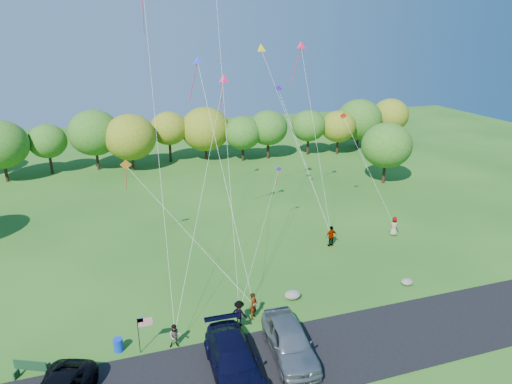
{
  "coord_description": "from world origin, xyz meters",
  "views": [
    {
      "loc": [
        -7.28,
        -23.7,
        17.96
      ],
      "look_at": [
        2.36,
        6.0,
        6.7
      ],
      "focal_mm": 32.0,
      "sensor_mm": 36.0,
      "label": 1
    }
  ],
  "objects_px": {
    "flyer_a": "(254,306)",
    "park_bench": "(31,367)",
    "flyer_b": "(175,336)",
    "flyer_e": "(394,226)",
    "minivan_navy": "(233,360)",
    "minivan_silver": "(290,341)",
    "trash_barrel": "(118,345)",
    "flyer_d": "(331,236)",
    "flyer_c": "(239,313)"
  },
  "relations": [
    {
      "from": "minivan_navy",
      "to": "park_bench",
      "type": "xyz_separation_m",
      "value": [
        -10.52,
        3.29,
        -0.4
      ]
    },
    {
      "from": "flyer_b",
      "to": "park_bench",
      "type": "height_order",
      "value": "flyer_b"
    },
    {
      "from": "flyer_b",
      "to": "park_bench",
      "type": "bearing_deg",
      "value": -170.5
    },
    {
      "from": "park_bench",
      "to": "trash_barrel",
      "type": "distance_m",
      "value": 4.64
    },
    {
      "from": "minivan_navy",
      "to": "flyer_b",
      "type": "height_order",
      "value": "minivan_navy"
    },
    {
      "from": "flyer_b",
      "to": "flyer_e",
      "type": "height_order",
      "value": "flyer_e"
    },
    {
      "from": "flyer_e",
      "to": "flyer_d",
      "type": "bearing_deg",
      "value": 32.32
    },
    {
      "from": "minivan_silver",
      "to": "trash_barrel",
      "type": "bearing_deg",
      "value": 163.95
    },
    {
      "from": "minivan_silver",
      "to": "flyer_e",
      "type": "distance_m",
      "value": 19.58
    },
    {
      "from": "minivan_silver",
      "to": "flyer_e",
      "type": "relative_size",
      "value": 3.22
    },
    {
      "from": "flyer_b",
      "to": "trash_barrel",
      "type": "xyz_separation_m",
      "value": [
        -3.25,
        0.66,
        -0.35
      ]
    },
    {
      "from": "flyer_d",
      "to": "flyer_a",
      "type": "bearing_deg",
      "value": 32.95
    },
    {
      "from": "flyer_c",
      "to": "flyer_d",
      "type": "xyz_separation_m",
      "value": [
        10.71,
        8.37,
        0.07
      ]
    },
    {
      "from": "park_bench",
      "to": "trash_barrel",
      "type": "height_order",
      "value": "park_bench"
    },
    {
      "from": "flyer_a",
      "to": "park_bench",
      "type": "distance_m",
      "value": 13.22
    },
    {
      "from": "minivan_navy",
      "to": "flyer_e",
      "type": "xyz_separation_m",
      "value": [
        18.71,
        12.74,
        -0.07
      ]
    },
    {
      "from": "flyer_b",
      "to": "minivan_silver",
      "type": "bearing_deg",
      "value": -15.49
    },
    {
      "from": "park_bench",
      "to": "trash_barrel",
      "type": "relative_size",
      "value": 2.24
    },
    {
      "from": "minivan_silver",
      "to": "flyer_b",
      "type": "bearing_deg",
      "value": 159.56
    },
    {
      "from": "minivan_silver",
      "to": "flyer_a",
      "type": "relative_size",
      "value": 3.11
    },
    {
      "from": "flyer_d",
      "to": "flyer_e",
      "type": "distance_m",
      "value": 6.48
    },
    {
      "from": "flyer_c",
      "to": "park_bench",
      "type": "height_order",
      "value": "flyer_c"
    },
    {
      "from": "flyer_b",
      "to": "flyer_e",
      "type": "bearing_deg",
      "value": 33.24
    },
    {
      "from": "minivan_silver",
      "to": "flyer_e",
      "type": "height_order",
      "value": "minivan_silver"
    },
    {
      "from": "minivan_silver",
      "to": "flyer_d",
      "type": "xyz_separation_m",
      "value": [
        8.76,
        12.08,
        -0.09
      ]
    },
    {
      "from": "flyer_d",
      "to": "trash_barrel",
      "type": "xyz_separation_m",
      "value": [
        -18.17,
        -8.56,
        -0.53
      ]
    },
    {
      "from": "flyer_b",
      "to": "flyer_e",
      "type": "relative_size",
      "value": 0.85
    },
    {
      "from": "flyer_a",
      "to": "flyer_d",
      "type": "bearing_deg",
      "value": -8.94
    },
    {
      "from": "flyer_a",
      "to": "trash_barrel",
      "type": "relative_size",
      "value": 2.23
    },
    {
      "from": "flyer_c",
      "to": "park_bench",
      "type": "distance_m",
      "value": 12.08
    },
    {
      "from": "minivan_silver",
      "to": "trash_barrel",
      "type": "xyz_separation_m",
      "value": [
        -9.41,
        3.52,
        -0.63
      ]
    },
    {
      "from": "flyer_e",
      "to": "park_bench",
      "type": "relative_size",
      "value": 0.97
    },
    {
      "from": "flyer_d",
      "to": "park_bench",
      "type": "bearing_deg",
      "value": 15.54
    },
    {
      "from": "flyer_b",
      "to": "flyer_c",
      "type": "height_order",
      "value": "flyer_c"
    },
    {
      "from": "flyer_a",
      "to": "flyer_c",
      "type": "bearing_deg",
      "value": 153.81
    },
    {
      "from": "flyer_c",
      "to": "flyer_a",
      "type": "bearing_deg",
      "value": -115.51
    },
    {
      "from": "flyer_c",
      "to": "park_bench",
      "type": "bearing_deg",
      "value": 46.34
    },
    {
      "from": "minivan_navy",
      "to": "flyer_e",
      "type": "distance_m",
      "value": 22.63
    },
    {
      "from": "flyer_a",
      "to": "trash_barrel",
      "type": "distance_m",
      "value": 8.6
    },
    {
      "from": "flyer_a",
      "to": "park_bench",
      "type": "bearing_deg",
      "value": 137.27
    },
    {
      "from": "flyer_d",
      "to": "flyer_e",
      "type": "xyz_separation_m",
      "value": [
        6.48,
        0.21,
        -0.05
      ]
    },
    {
      "from": "flyer_a",
      "to": "flyer_e",
      "type": "bearing_deg",
      "value": -21.62
    },
    {
      "from": "minivan_silver",
      "to": "park_bench",
      "type": "distance_m",
      "value": 14.29
    },
    {
      "from": "flyer_a",
      "to": "flyer_b",
      "type": "bearing_deg",
      "value": 145.37
    },
    {
      "from": "flyer_c",
      "to": "trash_barrel",
      "type": "relative_size",
      "value": 2.12
    },
    {
      "from": "minivan_navy",
      "to": "flyer_a",
      "type": "xyz_separation_m",
      "value": [
        2.63,
        4.6,
        -0.04
      ]
    },
    {
      "from": "flyer_b",
      "to": "minivan_navy",
      "type": "bearing_deg",
      "value": -41.49
    },
    {
      "from": "trash_barrel",
      "to": "flyer_e",
      "type": "bearing_deg",
      "value": 19.6
    },
    {
      "from": "flyer_d",
      "to": "park_bench",
      "type": "xyz_separation_m",
      "value": [
        -22.75,
        -9.23,
        -0.39
      ]
    },
    {
      "from": "flyer_d",
      "to": "minivan_silver",
      "type": "bearing_deg",
      "value": 47.52
    }
  ]
}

